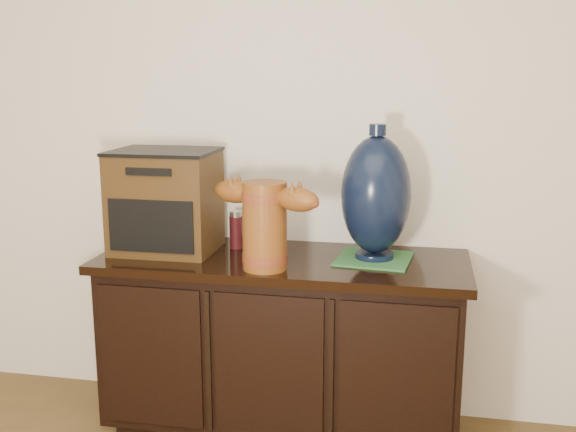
% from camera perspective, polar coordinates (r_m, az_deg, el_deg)
% --- Properties ---
extents(sideboard, '(1.46, 0.56, 0.75)m').
position_cam_1_polar(sideboard, '(2.80, -0.47, -10.80)').
color(sideboard, black).
rests_on(sideboard, ground).
extents(terracotta_vessel, '(0.46, 0.25, 0.33)m').
position_cam_1_polar(terracotta_vessel, '(2.48, -1.99, -0.37)').
color(terracotta_vessel, brown).
rests_on(terracotta_vessel, sideboard).
extents(tv_radio, '(0.41, 0.33, 0.41)m').
position_cam_1_polar(tv_radio, '(2.78, -10.33, 1.27)').
color(tv_radio, '#3A240E').
rests_on(tv_radio, sideboard).
extents(green_mat, '(0.31, 0.31, 0.01)m').
position_cam_1_polar(green_mat, '(2.66, 7.30, -3.59)').
color(green_mat, '#2E6733').
rests_on(green_mat, sideboard).
extents(lamp_base, '(0.30, 0.30, 0.52)m').
position_cam_1_polar(lamp_base, '(2.60, 7.44, 1.74)').
color(lamp_base, black).
rests_on(lamp_base, green_mat).
extents(spray_can, '(0.05, 0.05, 0.16)m').
position_cam_1_polar(spray_can, '(2.80, -4.44, -1.18)').
color(spray_can, '#550E14').
rests_on(spray_can, sideboard).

